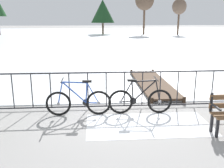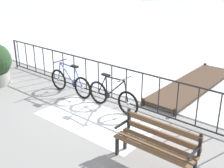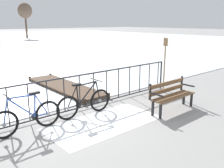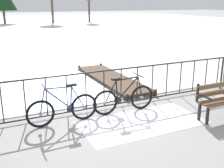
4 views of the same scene
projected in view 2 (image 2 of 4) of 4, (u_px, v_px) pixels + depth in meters
name	position (u px, v px, depth m)	size (l,w,h in m)	color
ground_plane	(105.00, 98.00, 8.45)	(160.00, 160.00, 0.00)	gray
snow_patch	(95.00, 120.00, 7.17)	(2.97, 1.50, 0.01)	white
railing_fence	(105.00, 80.00, 8.25)	(9.06, 0.06, 1.07)	#232328
bicycle_near_railing	(70.00, 82.00, 8.60)	(1.71, 0.52, 0.97)	black
bicycle_second	(112.00, 96.00, 7.64)	(1.71, 0.52, 0.97)	black
park_bench	(157.00, 141.00, 5.37)	(1.60, 0.49, 0.89)	brown
wooden_dock	(193.00, 84.00, 9.16)	(1.10, 4.30, 0.20)	#4C3828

